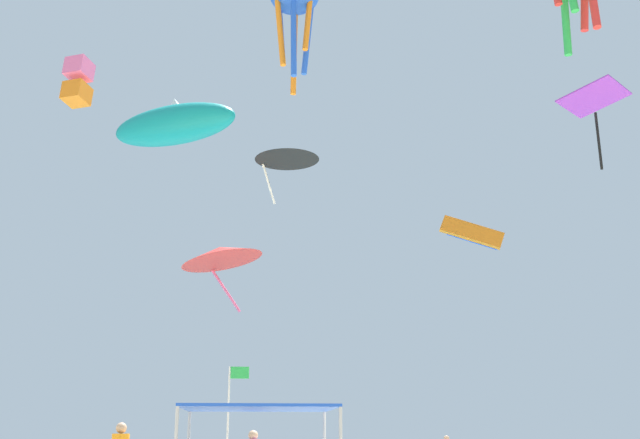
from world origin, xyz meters
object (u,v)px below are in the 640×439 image
(kite_diamond_purple, at_px, (594,101))
(kite_delta_black, at_px, (287,154))
(kite_octopus_blue, at_px, (294,0))
(kite_box_pink, at_px, (78,82))
(kite_parafoil_orange, at_px, (472,233))
(kite_inflatable_teal, at_px, (174,125))
(banner_flag, at_px, (231,415))
(kite_delta_red, at_px, (221,254))
(canopy_tent, at_px, (259,411))

(kite_diamond_purple, bearing_deg, kite_delta_black, 126.49)
(kite_delta_black, height_order, kite_octopus_blue, kite_octopus_blue)
(kite_box_pink, relative_size, kite_octopus_blue, 0.54)
(kite_delta_black, distance_m, kite_diamond_purple, 14.47)
(kite_box_pink, bearing_deg, kite_octopus_blue, -21.24)
(kite_parafoil_orange, distance_m, kite_inflatable_teal, 20.29)
(kite_inflatable_teal, distance_m, kite_box_pink, 8.76)
(banner_flag, distance_m, kite_octopus_blue, 16.13)
(kite_delta_red, bearing_deg, kite_diamond_purple, 64.49)
(kite_inflatable_teal, height_order, kite_delta_red, kite_inflatable_teal)
(kite_inflatable_teal, xyz_separation_m, kite_octopus_blue, (6.46, -17.97, -2.30))
(kite_box_pink, bearing_deg, kite_parafoil_orange, 45.56)
(kite_delta_black, relative_size, kite_octopus_blue, 0.94)
(canopy_tent, relative_size, kite_parafoil_orange, 0.78)
(kite_delta_black, distance_m, kite_inflatable_teal, 13.47)
(canopy_tent, xyz_separation_m, kite_delta_red, (-1.92, 22.74, 8.95))
(kite_parafoil_orange, bearing_deg, kite_delta_black, -122.50)
(kite_diamond_purple, distance_m, kite_inflatable_teal, 24.89)
(kite_diamond_purple, xyz_separation_m, kite_parafoil_orange, (-1.30, 15.49, -2.09))
(kite_diamond_purple, relative_size, kite_box_pink, 1.51)
(kite_parafoil_orange, bearing_deg, banner_flag, -109.56)
(kite_delta_red, bearing_deg, kite_inflatable_teal, -136.94)
(canopy_tent, bearing_deg, kite_octopus_blue, 82.55)
(kite_octopus_blue, bearing_deg, kite_diamond_purple, -127.76)
(kite_diamond_purple, xyz_separation_m, kite_box_pink, (-24.72, 5.78, 2.75))
(kite_inflatable_teal, bearing_deg, kite_delta_black, -30.04)
(kite_inflatable_teal, bearing_deg, kite_delta_red, -22.89)
(banner_flag, distance_m, kite_box_pink, 23.09)
(banner_flag, height_order, kite_delta_black, kite_delta_black)
(kite_delta_black, relative_size, kite_delta_red, 0.93)
(banner_flag, distance_m, kite_delta_red, 18.87)
(banner_flag, relative_size, kite_parafoil_orange, 0.85)
(kite_parafoil_orange, xyz_separation_m, kite_box_pink, (-23.41, -9.71, 4.84))
(kite_delta_black, distance_m, kite_parafoil_orange, 17.67)
(canopy_tent, bearing_deg, kite_delta_red, 94.82)
(canopy_tent, distance_m, banner_flag, 6.18)
(banner_flag, relative_size, kite_diamond_purple, 0.94)
(kite_inflatable_teal, bearing_deg, banner_flag, -50.38)
(kite_delta_red, bearing_deg, kite_delta_black, 30.52)
(kite_inflatable_teal, height_order, kite_octopus_blue, kite_inflatable_teal)
(kite_diamond_purple, distance_m, kite_octopus_blue, 14.93)
(kite_delta_black, bearing_deg, kite_box_pink, -145.66)
(kite_box_pink, height_order, kite_octopus_blue, kite_box_pink)
(kite_delta_red, bearing_deg, banner_flag, 7.16)
(banner_flag, xyz_separation_m, kite_box_pink, (-8.69, 13.00, 16.98))
(kite_delta_red, distance_m, kite_octopus_blue, 15.85)
(kite_inflatable_teal, bearing_deg, kite_diamond_purple, -5.96)
(kite_delta_red, bearing_deg, kite_octopus_blue, 15.54)
(canopy_tent, xyz_separation_m, kite_inflatable_teal, (-5.31, 26.79, 18.17))
(kite_octopus_blue, bearing_deg, kite_delta_black, -56.63)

